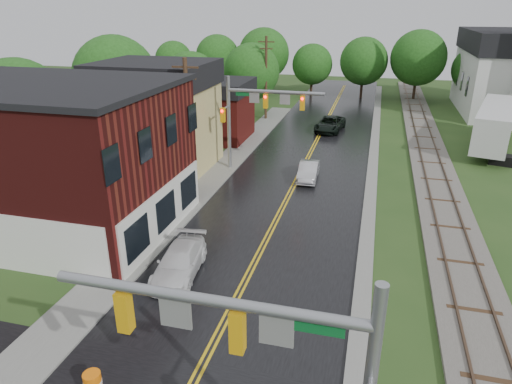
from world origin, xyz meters
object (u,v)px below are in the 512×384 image
at_px(tree_left_e, 253,73).
at_px(tree_left_a, 21,108).
at_px(utility_pole_b, 188,124).
at_px(tree_left_b, 117,80).
at_px(pickup_white, 179,262).
at_px(suv_dark, 330,124).
at_px(traffic_signal_near, 271,357).
at_px(sedan_silver, 308,171).
at_px(brick_building, 47,157).
at_px(semi_trailer, 495,124).
at_px(traffic_signal_far, 256,108).
at_px(tree_left_c, 192,82).
at_px(utility_pole_c, 266,77).

bearing_deg(tree_left_e, tree_left_a, -114.62).
height_order(utility_pole_b, tree_left_b, tree_left_b).
bearing_deg(pickup_white, suv_dark, 75.75).
relative_size(traffic_signal_near, sedan_silver, 1.88).
xyz_separation_m(brick_building, semi_trailer, (28.04, 23.06, -1.85)).
bearing_deg(traffic_signal_far, tree_left_e, 105.89).
bearing_deg(tree_left_b, tree_left_a, -101.31).
bearing_deg(tree_left_e, sedan_silver, -64.00).
relative_size(utility_pole_b, tree_left_e, 1.10).
distance_m(utility_pole_b, suv_dark, 20.53).
distance_m(tree_left_c, pickup_white, 30.42).
height_order(tree_left_a, tree_left_c, tree_left_a).
height_order(traffic_signal_far, tree_left_b, tree_left_b).
relative_size(tree_left_a, sedan_silver, 2.22).
xyz_separation_m(traffic_signal_far, tree_left_b, (-14.38, 4.90, 0.74)).
height_order(traffic_signal_far, semi_trailer, traffic_signal_far).
bearing_deg(utility_pole_c, suv_dark, -23.82).
relative_size(traffic_signal_near, tree_left_c, 0.96).
bearing_deg(semi_trailer, tree_left_c, 176.42).
bearing_deg(tree_left_b, sedan_silver, -17.22).
distance_m(traffic_signal_near, semi_trailer, 38.12).
bearing_deg(brick_building, utility_pole_c, 78.91).
distance_m(suv_dark, semi_trailer, 15.06).
distance_m(brick_building, tree_left_b, 17.80).
distance_m(tree_left_a, tree_left_e, 26.40).
height_order(tree_left_e, semi_trailer, tree_left_e).
height_order(utility_pole_b, utility_pole_c, same).
xyz_separation_m(suv_dark, pickup_white, (-4.00, -28.98, -0.06)).
xyz_separation_m(tree_left_c, sedan_silver, (14.65, -13.78, -3.87)).
distance_m(tree_left_b, tree_left_c, 9.03).
bearing_deg(pickup_white, tree_left_e, 92.97).
bearing_deg(sedan_silver, utility_pole_b, -154.00).
height_order(utility_pole_b, semi_trailer, utility_pole_b).
relative_size(tree_left_b, sedan_silver, 2.49).
bearing_deg(sedan_silver, traffic_signal_near, -86.14).
bearing_deg(suv_dark, utility_pole_b, -105.25).
distance_m(traffic_signal_near, utility_pole_b, 22.49).
relative_size(tree_left_a, tree_left_e, 1.06).
relative_size(utility_pole_c, tree_left_b, 0.93).
bearing_deg(utility_pole_c, tree_left_b, -132.39).
relative_size(utility_pole_c, tree_left_e, 1.10).
xyz_separation_m(pickup_white, semi_trailer, (18.76, 26.39, 1.63)).
distance_m(tree_left_b, sedan_silver, 20.17).
relative_size(brick_building, tree_left_b, 1.48).
xyz_separation_m(utility_pole_c, tree_left_c, (-7.05, -4.10, -0.21)).
distance_m(tree_left_c, tree_left_e, 7.82).
xyz_separation_m(suv_dark, semi_trailer, (14.76, -2.59, 1.57)).
relative_size(suv_dark, semi_trailer, 0.42).
relative_size(traffic_signal_near, pickup_white, 1.59).
distance_m(utility_pole_c, tree_left_b, 16.42).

